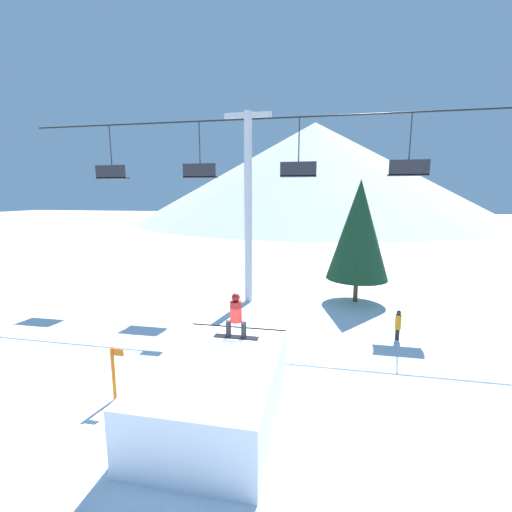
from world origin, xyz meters
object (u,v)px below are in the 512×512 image
object	(u,v)px
trail_marker	(114,372)
snow_ramp	(216,389)
distant_skier	(398,324)
snowboarder	(236,315)
pine_tree_near	(359,230)

from	to	relation	value
trail_marker	snow_ramp	bearing A→B (deg)	-3.55
trail_marker	distant_skier	distance (m)	10.57
snowboarder	trail_marker	world-z (taller)	snowboarder
snowboarder	pine_tree_near	distance (m)	10.55
trail_marker	snowboarder	bearing A→B (deg)	22.78
snow_ramp	distant_skier	bearing A→B (deg)	47.09
snow_ramp	distant_skier	world-z (taller)	snow_ramp
snowboarder	trail_marker	xyz separation A→B (m)	(-3.22, -1.35, -1.42)
snow_ramp	pine_tree_near	size ratio (longest dim) A/B	0.72
trail_marker	distant_skier	bearing A→B (deg)	34.06
snowboarder	pine_tree_near	bearing A→B (deg)	65.51
distant_skier	snowboarder	bearing A→B (deg)	-140.48
pine_tree_near	trail_marker	xyz separation A→B (m)	(-7.54, -10.84, -3.11)
snow_ramp	snowboarder	world-z (taller)	snowboarder
snow_ramp	trail_marker	bearing A→B (deg)	176.45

